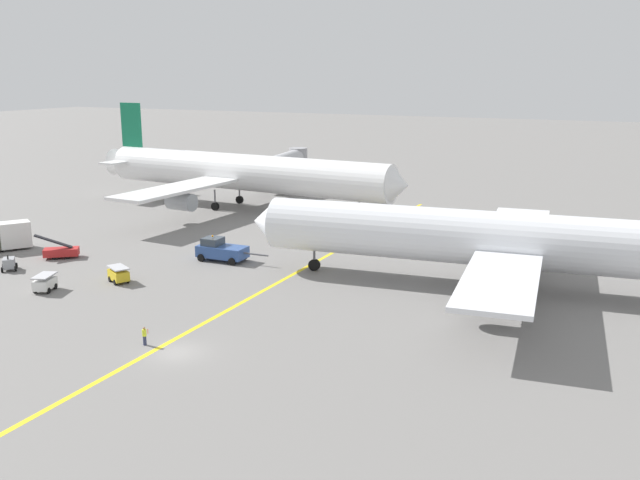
% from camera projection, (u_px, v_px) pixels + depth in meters
% --- Properties ---
extents(ground_plane, '(600.00, 600.00, 0.00)m').
position_uv_depth(ground_plane, '(177.00, 353.00, 55.60)').
color(ground_plane, slate).
extents(taxiway_stripe, '(1.46, 120.00, 0.01)m').
position_uv_depth(taxiway_stripe, '(226.00, 311.00, 65.15)').
color(taxiway_stripe, yellow).
rests_on(taxiway_stripe, ground).
extents(airliner_at_gate_left, '(57.08, 50.23, 16.57)m').
position_uv_depth(airliner_at_gate_left, '(242.00, 173.00, 112.60)').
color(airliner_at_gate_left, white).
rests_on(airliner_at_gate_left, ground).
extents(airliner_being_pushed, '(52.87, 42.35, 15.14)m').
position_uv_depth(airliner_being_pushed, '(492.00, 240.00, 71.12)').
color(airliner_being_pushed, white).
rests_on(airliner_being_pushed, ground).
extents(pushback_tug, '(9.11, 3.14, 2.99)m').
position_uv_depth(pushback_tug, '(221.00, 250.00, 82.41)').
color(pushback_tug, '#2D4C8C').
rests_on(pushback_tug, ground).
extents(gse_baggage_cart_near_cluster, '(3.15, 2.68, 1.71)m').
position_uv_depth(gse_baggage_cart_near_cluster, '(119.00, 274.00, 73.96)').
color(gse_baggage_cart_near_cluster, gold).
rests_on(gse_baggage_cart_near_cluster, ground).
extents(gse_catering_truck_tall, '(5.27, 6.18, 3.50)m').
position_uv_depth(gse_catering_truck_tall, '(7.00, 236.00, 87.14)').
color(gse_catering_truck_tall, '#666B4C').
rests_on(gse_catering_truck_tall, ground).
extents(gse_gpu_cart_small, '(2.61, 2.62, 1.90)m').
position_uv_depth(gse_gpu_cart_small, '(9.00, 263.00, 78.47)').
color(gse_gpu_cart_small, gray).
rests_on(gse_gpu_cart_small, ground).
extents(gse_baggage_cart_trailing, '(2.39, 3.10, 1.71)m').
position_uv_depth(gse_baggage_cart_trailing, '(45.00, 283.00, 71.00)').
color(gse_baggage_cart_trailing, silver).
rests_on(gse_baggage_cart_trailing, ground).
extents(gse_belt_loader_portside, '(4.67, 3.96, 3.02)m').
position_uv_depth(gse_belt_loader_portside, '(61.00, 251.00, 83.62)').
color(gse_belt_loader_portside, red).
rests_on(gse_belt_loader_portside, ground).
extents(ground_crew_wing_walker_right, '(0.47, 0.36, 1.57)m').
position_uv_depth(ground_crew_wing_walker_right, '(144.00, 336.00, 56.95)').
color(ground_crew_wing_walker_right, '#2D3351').
rests_on(ground_crew_wing_walker_right, ground).
extents(jet_bridge, '(6.17, 23.00, 6.32)m').
position_uv_depth(jet_bridge, '(284.00, 161.00, 138.07)').
color(jet_bridge, '#B7B7BC').
rests_on(jet_bridge, ground).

